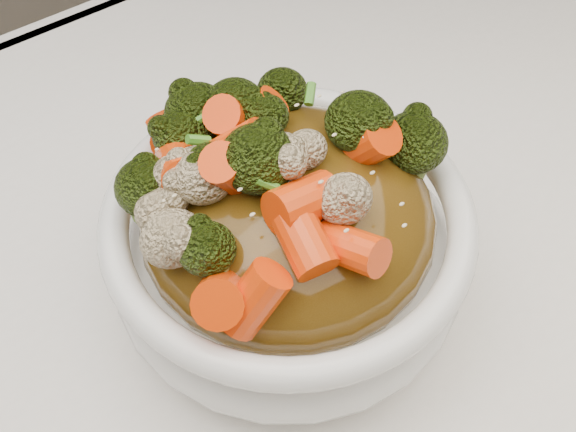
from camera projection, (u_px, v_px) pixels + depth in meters
tablecloth at (328, 362)px, 0.42m from camera, size 1.20×0.80×0.04m
bowl at (288, 249)px, 0.40m from camera, size 0.26×0.26×0.08m
sauce_base at (288, 219)px, 0.37m from camera, size 0.21×0.21×0.09m
carrots at (288, 143)px, 0.33m from camera, size 0.21×0.21×0.05m
broccoli at (288, 144)px, 0.33m from camera, size 0.21×0.21×0.04m
cauliflower at (288, 147)px, 0.33m from camera, size 0.21×0.21×0.03m
scallions at (288, 142)px, 0.33m from camera, size 0.16×0.16×0.02m
sesame_seeds at (288, 142)px, 0.33m from camera, size 0.19×0.19×0.01m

